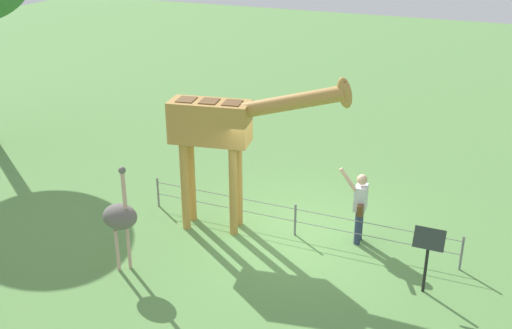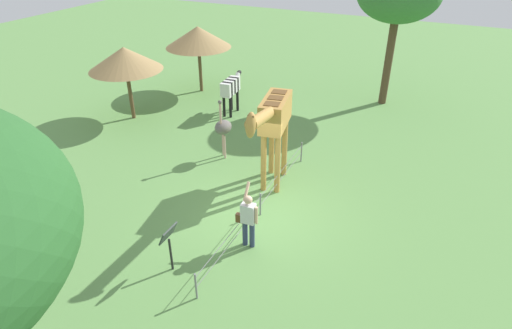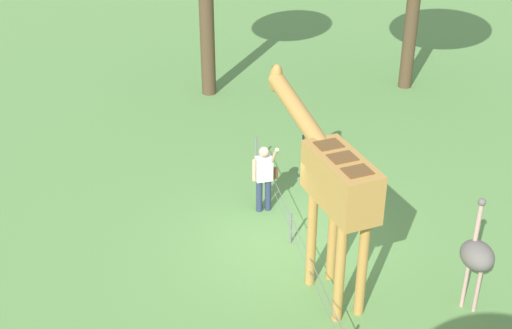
{
  "view_description": "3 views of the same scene",
  "coord_description": "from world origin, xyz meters",
  "px_view_note": "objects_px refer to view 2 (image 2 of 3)",
  "views": [
    {
      "loc": [
        3.95,
        -11.14,
        6.7
      ],
      "look_at": [
        -0.6,
        -0.7,
        1.88
      ],
      "focal_mm": 42.99,
      "sensor_mm": 36.0,
      "label": 1
    },
    {
      "loc": [
        9.19,
        4.23,
        7.61
      ],
      "look_at": [
        0.19,
        0.01,
        1.8
      ],
      "focal_mm": 29.91,
      "sensor_mm": 36.0,
      "label": 2
    },
    {
      "loc": [
        -11.56,
        3.18,
        8.45
      ],
      "look_at": [
        0.18,
        0.75,
        1.84
      ],
      "focal_mm": 49.26,
      "sensor_mm": 36.0,
      "label": 3
    }
  ],
  "objects_px": {
    "ostrich": "(223,127)",
    "shade_hut_near": "(125,59)",
    "zebra": "(231,88)",
    "visitor": "(248,218)",
    "shade_hut_far": "(198,37)",
    "giraffe": "(273,120)",
    "info_sign": "(169,239)"
  },
  "relations": [
    {
      "from": "ostrich",
      "to": "shade_hut_far",
      "type": "height_order",
      "value": "shade_hut_far"
    },
    {
      "from": "ostrich",
      "to": "shade_hut_near",
      "type": "relative_size",
      "value": 0.73
    },
    {
      "from": "zebra",
      "to": "shade_hut_near",
      "type": "distance_m",
      "value": 4.51
    },
    {
      "from": "zebra",
      "to": "ostrich",
      "type": "distance_m",
      "value": 4.02
    },
    {
      "from": "giraffe",
      "to": "zebra",
      "type": "height_order",
      "value": "giraffe"
    },
    {
      "from": "info_sign",
      "to": "zebra",
      "type": "bearing_deg",
      "value": -160.71
    },
    {
      "from": "ostrich",
      "to": "shade_hut_near",
      "type": "xyz_separation_m",
      "value": [
        -1.38,
        -5.25,
        1.43
      ]
    },
    {
      "from": "shade_hut_near",
      "to": "giraffe",
      "type": "bearing_deg",
      "value": 71.88
    },
    {
      "from": "visitor",
      "to": "info_sign",
      "type": "height_order",
      "value": "visitor"
    },
    {
      "from": "zebra",
      "to": "visitor",
      "type": "bearing_deg",
      "value": 30.77
    },
    {
      "from": "visitor",
      "to": "shade_hut_far",
      "type": "bearing_deg",
      "value": -142.6
    },
    {
      "from": "info_sign",
      "to": "ostrich",
      "type": "bearing_deg",
      "value": -163.98
    },
    {
      "from": "giraffe",
      "to": "ostrich",
      "type": "distance_m",
      "value": 2.86
    },
    {
      "from": "giraffe",
      "to": "shade_hut_far",
      "type": "relative_size",
      "value": 1.23
    },
    {
      "from": "shade_hut_far",
      "to": "info_sign",
      "type": "xyz_separation_m",
      "value": [
        11.08,
        5.92,
        -1.72
      ]
    },
    {
      "from": "zebra",
      "to": "shade_hut_far",
      "type": "bearing_deg",
      "value": -124.12
    },
    {
      "from": "visitor",
      "to": "shade_hut_near",
      "type": "height_order",
      "value": "shade_hut_near"
    },
    {
      "from": "visitor",
      "to": "zebra",
      "type": "relative_size",
      "value": 0.96
    },
    {
      "from": "ostrich",
      "to": "shade_hut_near",
      "type": "bearing_deg",
      "value": -104.73
    },
    {
      "from": "shade_hut_near",
      "to": "shade_hut_far",
      "type": "height_order",
      "value": "shade_hut_far"
    },
    {
      "from": "zebra",
      "to": "ostrich",
      "type": "height_order",
      "value": "ostrich"
    },
    {
      "from": "zebra",
      "to": "shade_hut_far",
      "type": "relative_size",
      "value": 0.58
    },
    {
      "from": "zebra",
      "to": "info_sign",
      "type": "xyz_separation_m",
      "value": [
        9.26,
        3.24,
        -0.21
      ]
    },
    {
      "from": "shade_hut_near",
      "to": "shade_hut_far",
      "type": "xyz_separation_m",
      "value": [
        -4.1,
        0.94,
        0.07
      ]
    },
    {
      "from": "giraffe",
      "to": "shade_hut_far",
      "type": "xyz_separation_m",
      "value": [
        -6.59,
        -6.67,
        0.31
      ]
    },
    {
      "from": "ostrich",
      "to": "shade_hut_near",
      "type": "distance_m",
      "value": 5.61
    },
    {
      "from": "zebra",
      "to": "info_sign",
      "type": "distance_m",
      "value": 9.81
    },
    {
      "from": "ostrich",
      "to": "zebra",
      "type": "bearing_deg",
      "value": -155.99
    },
    {
      "from": "shade_hut_near",
      "to": "shade_hut_far",
      "type": "relative_size",
      "value": 0.97
    },
    {
      "from": "giraffe",
      "to": "visitor",
      "type": "distance_m",
      "value": 3.26
    },
    {
      "from": "giraffe",
      "to": "visitor",
      "type": "xyz_separation_m",
      "value": [
        2.87,
        0.56,
        -1.45
      ]
    },
    {
      "from": "visitor",
      "to": "zebra",
      "type": "xyz_separation_m",
      "value": [
        -7.65,
        -4.55,
        0.26
      ]
    }
  ]
}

